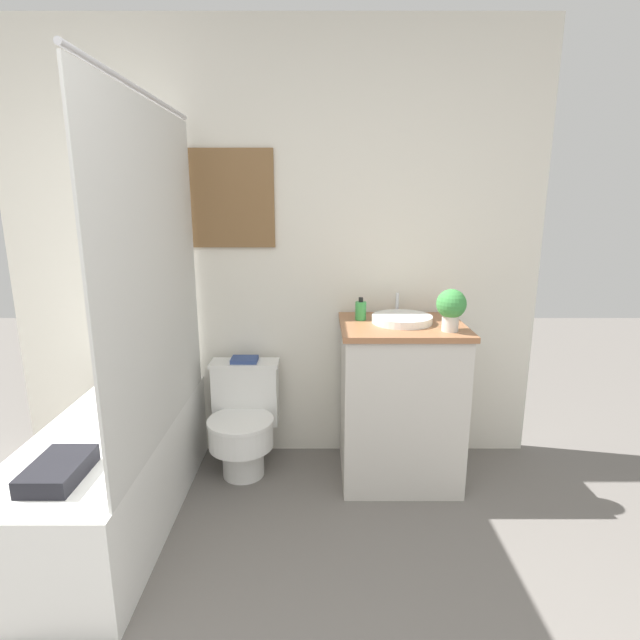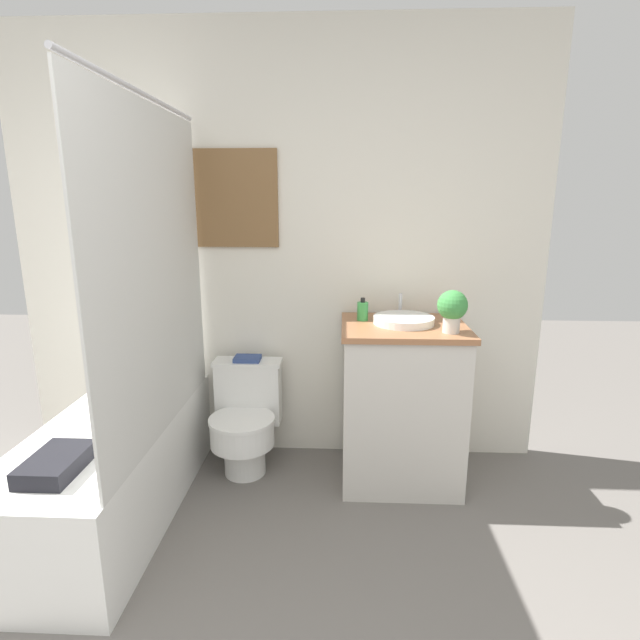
% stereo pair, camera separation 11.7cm
% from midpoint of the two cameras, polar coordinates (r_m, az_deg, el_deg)
% --- Properties ---
extents(wall_back, '(3.10, 0.07, 2.50)m').
position_cam_midpoint_polar(wall_back, '(2.95, -6.53, 7.89)').
color(wall_back, silver).
rests_on(wall_back, ground_plane).
extents(shower_area, '(0.61, 1.44, 1.98)m').
position_cam_midpoint_polar(shower_area, '(2.71, -23.78, -14.93)').
color(shower_area, white).
rests_on(shower_area, ground_plane).
extents(toilet, '(0.40, 0.49, 0.63)m').
position_cam_midpoint_polar(toilet, '(2.96, -9.91, -11.26)').
color(toilet, white).
rests_on(toilet, ground_plane).
extents(vanity, '(0.66, 0.57, 0.90)m').
position_cam_midpoint_polar(vanity, '(2.84, 7.85, -9.19)').
color(vanity, beige).
rests_on(vanity, ground_plane).
extents(sink, '(0.33, 0.36, 0.13)m').
position_cam_midpoint_polar(sink, '(2.72, 8.10, 0.11)').
color(sink, white).
rests_on(sink, vanity).
extents(soap_bottle, '(0.06, 0.06, 0.13)m').
position_cam_midpoint_polar(soap_bottle, '(2.75, 3.43, 1.09)').
color(soap_bottle, green).
rests_on(soap_bottle, vanity).
extents(potted_plant, '(0.15, 0.15, 0.22)m').
position_cam_midpoint_polar(potted_plant, '(2.57, 13.48, 1.49)').
color(potted_plant, beige).
rests_on(potted_plant, vanity).
extents(book_on_tank, '(0.15, 0.12, 0.02)m').
position_cam_midpoint_polar(book_on_tank, '(2.95, -9.78, -4.50)').
color(book_on_tank, '#33477F').
rests_on(book_on_tank, toilet).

